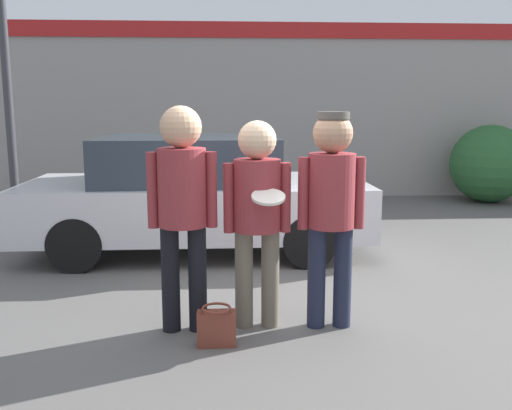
# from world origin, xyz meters

# --- Properties ---
(ground_plane) EXTENTS (56.00, 56.00, 0.00)m
(ground_plane) POSITION_xyz_m (0.00, 0.00, 0.00)
(ground_plane) COLOR #5B5956
(storefront_building) EXTENTS (24.00, 0.22, 3.42)m
(storefront_building) POSITION_xyz_m (0.00, 6.55, 1.74)
(storefront_building) COLOR gray
(storefront_building) RESTS_ON ground
(person_left) EXTENTS (0.56, 0.39, 1.84)m
(person_left) POSITION_xyz_m (-0.97, -0.39, 1.13)
(person_left) COLOR black
(person_left) RESTS_ON ground
(person_middle_with_frisbee) EXTENTS (0.55, 0.59, 1.73)m
(person_middle_with_frisbee) POSITION_xyz_m (-0.37, -0.34, 1.04)
(person_middle_with_frisbee) COLOR #665B4C
(person_middle_with_frisbee) RESTS_ON ground
(person_right) EXTENTS (0.55, 0.38, 1.79)m
(person_right) POSITION_xyz_m (0.24, -0.38, 1.10)
(person_right) COLOR #1E2338
(person_right) RESTS_ON ground
(parked_car_near) EXTENTS (4.24, 1.93, 1.46)m
(parked_car_near) POSITION_xyz_m (-1.00, 2.24, 0.73)
(parked_car_near) COLOR silver
(parked_car_near) RESTS_ON ground
(shrub) EXTENTS (1.48, 1.48, 1.48)m
(shrub) POSITION_xyz_m (4.45, 5.62, 0.74)
(shrub) COLOR #285B2D
(shrub) RESTS_ON ground
(handbag) EXTENTS (0.30, 0.23, 0.31)m
(handbag) POSITION_xyz_m (-0.71, -0.71, 0.15)
(handbag) COLOR brown
(handbag) RESTS_ON ground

